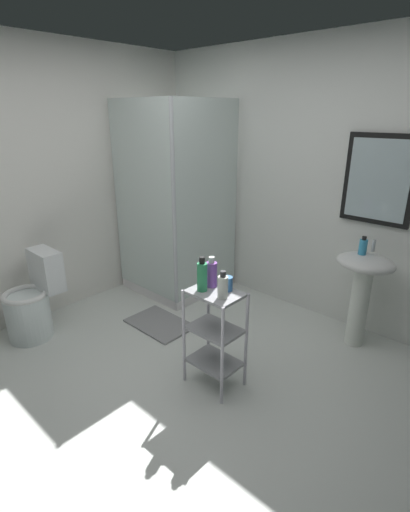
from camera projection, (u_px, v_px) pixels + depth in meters
name	position (u px, v px, depth m)	size (l,w,h in m)	color
ground_plane	(172.00, 397.00, 2.71)	(4.20, 4.20, 0.02)	silver
wall_back	(317.00, 184.00, 3.53)	(4.20, 0.14, 2.50)	white
wall_left	(28.00, 186.00, 3.44)	(0.10, 4.20, 2.50)	white
shower_stall	(177.00, 251.00, 4.15)	(0.92, 0.92, 2.00)	white
pedestal_sink	(363.00, 282.00, 3.12)	(0.46, 0.37, 0.81)	white
sink_faucet	(374.00, 246.00, 3.11)	(0.03, 0.03, 0.10)	silver
toilet	(33.00, 303.00, 3.34)	(0.37, 0.49, 0.76)	white
storage_cart	(215.00, 331.00, 2.69)	(0.38, 0.28, 0.74)	silver
hand_soap_bottle	(363.00, 246.00, 3.04)	(0.06, 0.06, 0.15)	#389ED1
conditioner_bottle_purple	(212.00, 274.00, 2.64)	(0.08, 0.08, 0.22)	purple
lotion_bottle_white	(223.00, 286.00, 2.47)	(0.07, 0.07, 0.19)	white
body_wash_bottle_green	(202.00, 276.00, 2.57)	(0.07, 0.07, 0.24)	#2E975D
rinse_cup	(227.00, 284.00, 2.59)	(0.07, 0.07, 0.10)	#3870B2
bath_mat	(160.00, 324.00, 3.61)	(0.60, 0.40, 0.02)	gray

